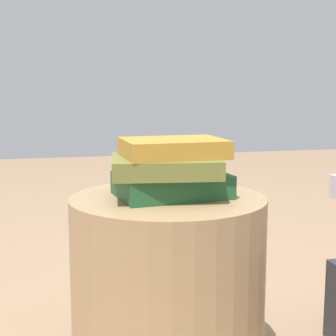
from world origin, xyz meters
TOP-DOWN VIEW (x-y plane):
  - side_table at (0.00, 0.00)m, footprint 0.46×0.46m
  - book_forest at (-0.01, -0.01)m, footprint 0.27×0.21m
  - book_olive at (0.01, 0.01)m, footprint 0.27×0.24m
  - book_ochre at (-0.01, 0.01)m, footprint 0.23×0.18m

SIDE VIEW (x-z plane):
  - side_table at x=0.00m, z-range 0.00..0.43m
  - book_forest at x=-0.01m, z-range 0.43..0.49m
  - book_olive at x=0.01m, z-range 0.49..0.53m
  - book_ochre at x=-0.01m, z-range 0.53..0.57m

